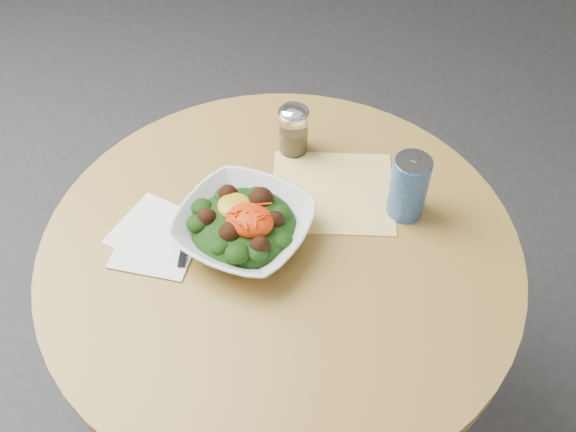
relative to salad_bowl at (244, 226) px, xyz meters
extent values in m
plane|color=#2B2B2D|center=(0.07, 0.01, -0.78)|extent=(6.00, 6.00, 0.00)
cylinder|color=black|center=(0.07, 0.01, -0.77)|extent=(0.52, 0.52, 0.03)
cylinder|color=black|center=(0.07, 0.01, -0.43)|extent=(0.10, 0.10, 0.71)
cylinder|color=#B28D40|center=(0.07, 0.01, -0.05)|extent=(0.90, 0.90, 0.04)
cube|color=#EF9F0C|center=(0.10, 0.18, -0.03)|extent=(0.31, 0.30, 0.00)
cube|color=white|center=(-0.16, -0.06, -0.03)|extent=(0.15, 0.15, 0.00)
cube|color=white|center=(-0.14, -0.09, -0.03)|extent=(0.17, 0.17, 0.00)
imported|color=silver|center=(0.00, 0.00, 0.00)|extent=(0.25, 0.25, 0.06)
ellipsoid|color=black|center=(0.00, 0.00, -0.01)|extent=(0.20, 0.20, 0.07)
ellipsoid|color=gold|center=(-0.03, 0.02, 0.03)|extent=(0.06, 0.06, 0.02)
ellipsoid|color=#FC3405|center=(0.02, -0.01, 0.03)|extent=(0.09, 0.08, 0.04)
cube|color=black|center=(-0.09, -0.06, -0.03)|extent=(0.06, 0.12, 0.00)
cube|color=black|center=(-0.13, 0.03, -0.03)|extent=(0.05, 0.07, 0.00)
cylinder|color=silver|center=(-0.02, 0.26, 0.01)|extent=(0.06, 0.06, 0.09)
cylinder|color=#9F854A|center=(-0.02, 0.26, -0.01)|extent=(0.05, 0.05, 0.05)
cylinder|color=silver|center=(-0.02, 0.26, 0.06)|extent=(0.06, 0.06, 0.01)
ellipsoid|color=silver|center=(-0.02, 0.26, 0.07)|extent=(0.06, 0.06, 0.03)
cylinder|color=navy|center=(0.25, 0.19, 0.03)|extent=(0.07, 0.07, 0.13)
cylinder|color=#B1B1B8|center=(0.25, 0.19, 0.10)|extent=(0.07, 0.07, 0.00)
cube|color=#B1B1B8|center=(0.25, 0.20, 0.10)|extent=(0.02, 0.02, 0.00)
camera|label=1|loc=(0.40, -0.65, 0.90)|focal=40.00mm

